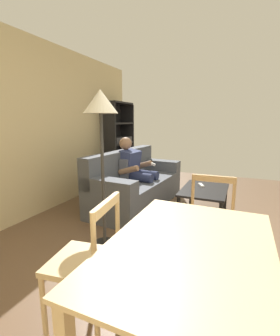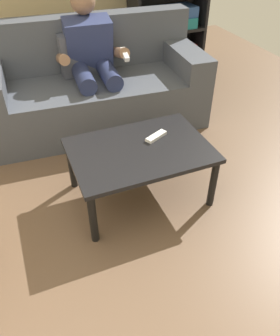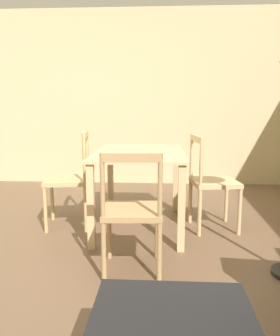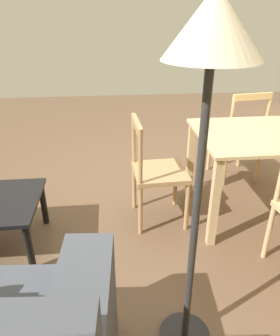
% 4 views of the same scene
% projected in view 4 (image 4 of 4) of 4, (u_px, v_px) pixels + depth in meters
% --- Properties ---
extents(ground_plane, '(8.19, 8.19, 0.00)m').
position_uv_depth(ground_plane, '(139.00, 196.00, 3.15)').
color(ground_plane, brown).
extents(dining_table, '(1.23, 0.85, 0.76)m').
position_uv_depth(dining_table, '(272.00, 147.00, 2.61)').
color(dining_table, '#D1B27F').
rests_on(dining_table, ground_plane).
extents(dining_chair_facing_couch, '(0.44, 0.44, 0.90)m').
position_uv_depth(dining_chair_facing_couch, '(156.00, 172.00, 2.61)').
color(dining_chair_facing_couch, tan).
rests_on(dining_chair_facing_couch, ground_plane).
extents(dining_chair_by_doorway, '(0.47, 0.47, 0.95)m').
position_uv_depth(dining_chair_by_doorway, '(238.00, 136.00, 3.30)').
color(dining_chair_by_doorway, tan).
rests_on(dining_chair_by_doorway, ground_plane).
extents(floor_lamp, '(0.36, 0.36, 1.73)m').
position_uv_depth(floor_lamp, '(210.00, 70.00, 1.14)').
color(floor_lamp, black).
rests_on(floor_lamp, ground_plane).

